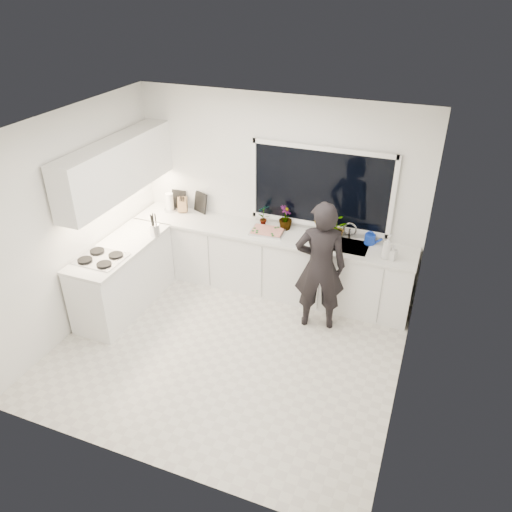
% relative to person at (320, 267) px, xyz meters
% --- Properties ---
extents(floor, '(4.00, 3.50, 0.02)m').
position_rel_person_xyz_m(floor, '(-0.86, -0.90, -0.87)').
color(floor, beige).
rests_on(floor, ground).
extents(wall_back, '(4.00, 0.02, 2.70)m').
position_rel_person_xyz_m(wall_back, '(-0.86, 0.86, 0.49)').
color(wall_back, white).
rests_on(wall_back, ground).
extents(wall_left, '(0.02, 3.50, 2.70)m').
position_rel_person_xyz_m(wall_left, '(-2.87, -0.90, 0.49)').
color(wall_left, white).
rests_on(wall_left, ground).
extents(wall_right, '(0.02, 3.50, 2.70)m').
position_rel_person_xyz_m(wall_right, '(1.15, -0.90, 0.49)').
color(wall_right, white).
rests_on(wall_right, ground).
extents(ceiling, '(4.00, 3.50, 0.02)m').
position_rel_person_xyz_m(ceiling, '(-0.86, -0.90, 1.85)').
color(ceiling, white).
rests_on(ceiling, wall_back).
extents(window, '(1.80, 0.02, 1.00)m').
position_rel_person_xyz_m(window, '(-0.26, 0.83, 0.69)').
color(window, black).
rests_on(window, wall_back).
extents(base_cabinets_back, '(3.92, 0.58, 0.88)m').
position_rel_person_xyz_m(base_cabinets_back, '(-0.86, 0.55, -0.42)').
color(base_cabinets_back, white).
rests_on(base_cabinets_back, floor).
extents(base_cabinets_left, '(0.58, 1.60, 0.88)m').
position_rel_person_xyz_m(base_cabinets_left, '(-2.53, -0.55, -0.42)').
color(base_cabinets_left, white).
rests_on(base_cabinets_left, floor).
extents(countertop_back, '(3.94, 0.62, 0.04)m').
position_rel_person_xyz_m(countertop_back, '(-0.86, 0.54, 0.04)').
color(countertop_back, silver).
rests_on(countertop_back, base_cabinets_back).
extents(countertop_left, '(0.62, 1.60, 0.04)m').
position_rel_person_xyz_m(countertop_left, '(-2.53, -0.55, 0.04)').
color(countertop_left, silver).
rests_on(countertop_left, base_cabinets_left).
extents(upper_cabinets, '(0.34, 2.10, 0.70)m').
position_rel_person_xyz_m(upper_cabinets, '(-2.65, -0.20, 0.99)').
color(upper_cabinets, white).
rests_on(upper_cabinets, wall_left).
extents(sink, '(0.58, 0.42, 0.14)m').
position_rel_person_xyz_m(sink, '(0.19, 0.55, 0.01)').
color(sink, silver).
rests_on(sink, countertop_back).
extents(faucet, '(0.03, 0.03, 0.22)m').
position_rel_person_xyz_m(faucet, '(0.19, 0.75, 0.17)').
color(faucet, silver).
rests_on(faucet, countertop_back).
extents(stovetop, '(0.56, 0.48, 0.03)m').
position_rel_person_xyz_m(stovetop, '(-2.55, -0.90, 0.07)').
color(stovetop, black).
rests_on(stovetop, countertop_left).
extents(person, '(0.71, 0.56, 1.73)m').
position_rel_person_xyz_m(person, '(0.00, 0.00, 0.00)').
color(person, black).
rests_on(person, floor).
extents(pizza_tray, '(0.48, 0.37, 0.03)m').
position_rel_person_xyz_m(pizza_tray, '(-0.88, 0.52, 0.07)').
color(pizza_tray, '#B0AFB4').
rests_on(pizza_tray, countertop_back).
extents(pizza, '(0.44, 0.33, 0.01)m').
position_rel_person_xyz_m(pizza, '(-0.88, 0.52, 0.09)').
color(pizza, '#B73B18').
rests_on(pizza, pizza_tray).
extents(watering_can, '(0.15, 0.15, 0.13)m').
position_rel_person_xyz_m(watering_can, '(0.47, 0.71, 0.12)').
color(watering_can, '#1232AA').
rests_on(watering_can, countertop_back).
extents(paper_towel_roll, '(0.14, 0.14, 0.26)m').
position_rel_person_xyz_m(paper_towel_roll, '(-2.46, 0.65, 0.19)').
color(paper_towel_roll, white).
rests_on(paper_towel_roll, countertop_back).
extents(knife_block, '(0.16, 0.14, 0.22)m').
position_rel_person_xyz_m(knife_block, '(-2.27, 0.69, 0.17)').
color(knife_block, '#905C43').
rests_on(knife_block, countertop_back).
extents(utensil_crock, '(0.14, 0.14, 0.16)m').
position_rel_person_xyz_m(utensil_crock, '(-2.26, -0.10, 0.14)').
color(utensil_crock, '#B9B9BE').
rests_on(utensil_crock, countertop_left).
extents(picture_frame_large, '(0.22, 0.03, 0.28)m').
position_rel_person_xyz_m(picture_frame_large, '(-2.38, 0.79, 0.20)').
color(picture_frame_large, black).
rests_on(picture_frame_large, countertop_back).
extents(picture_frame_small, '(0.24, 0.12, 0.30)m').
position_rel_person_xyz_m(picture_frame_small, '(-2.02, 0.79, 0.21)').
color(picture_frame_small, black).
rests_on(picture_frame_small, countertop_back).
extents(herb_plants, '(1.28, 0.29, 0.34)m').
position_rel_person_xyz_m(herb_plants, '(-0.39, 0.71, 0.21)').
color(herb_plants, '#26662D').
rests_on(herb_plants, countertop_back).
extents(soap_bottles, '(0.21, 0.16, 0.31)m').
position_rel_person_xyz_m(soap_bottles, '(0.74, 0.40, 0.20)').
color(soap_bottles, '#D8BF66').
rests_on(soap_bottles, countertop_back).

